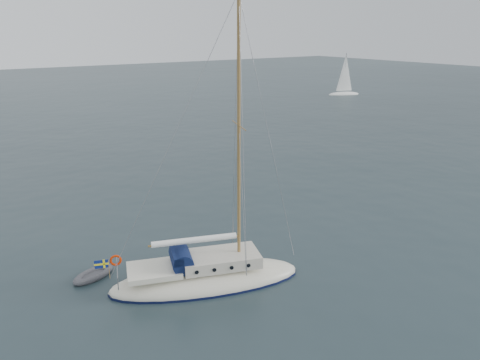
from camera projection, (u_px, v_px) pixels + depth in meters
ground at (243, 250)px, 27.98m from camera, size 300.00×300.00×0.00m
sailboat at (206, 264)px, 24.04m from camera, size 10.43×3.12×14.86m
dinghy at (93, 275)px, 24.90m from camera, size 2.43×1.10×0.35m
distant_yacht_b at (345, 76)px, 92.42m from camera, size 6.51×3.47×8.63m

